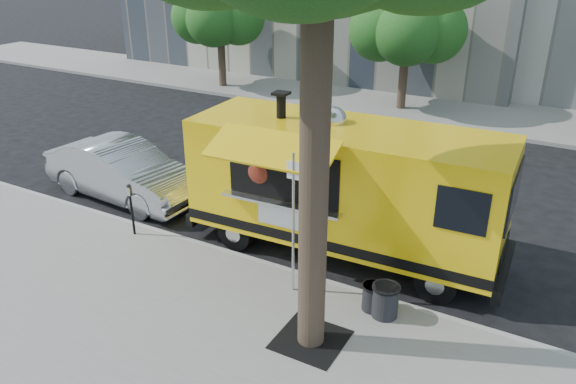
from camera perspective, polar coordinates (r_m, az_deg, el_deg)
name	(u,v)px	position (r m, az deg, el deg)	size (l,w,h in m)	color
ground	(268,245)	(13.65, -2.08, -5.39)	(120.00, 120.00, 0.00)	black
sidewalk	(156,335)	(10.98, -13.27, -13.98)	(60.00, 6.00, 0.15)	gray
curb	(247,260)	(12.94, -4.22, -6.87)	(60.00, 0.14, 0.16)	#999993
far_sidewalk	(429,108)	(25.30, 14.09, 8.27)	(60.00, 5.00, 0.15)	gray
tree_well	(311,340)	(10.49, 2.32, -14.75)	(1.20, 1.20, 0.02)	black
far_tree_a	(219,9)	(27.81, -6.99, 17.99)	(3.42, 3.42, 5.36)	#33261C
far_tree_b	(408,19)	(24.09, 12.10, 16.84)	(3.60, 3.60, 5.50)	#33261C
sign_post	(293,216)	(10.91, 0.55, -2.45)	(0.28, 0.06, 3.00)	silver
parking_meter	(131,203)	(13.96, -15.67, -1.11)	(0.11, 0.11, 1.33)	black
food_truck	(343,186)	(12.65, 5.64, 0.64)	(7.42, 3.62, 3.63)	yellow
sedan	(123,171)	(16.43, -16.39, 2.04)	(1.70, 4.88, 1.61)	#A7A8AE
trash_bin_left	(373,296)	(11.17, 8.64, -10.42)	(0.46, 0.46, 0.55)	black
trash_bin_right	(385,300)	(11.01, 9.86, -10.76)	(0.55, 0.55, 0.65)	black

